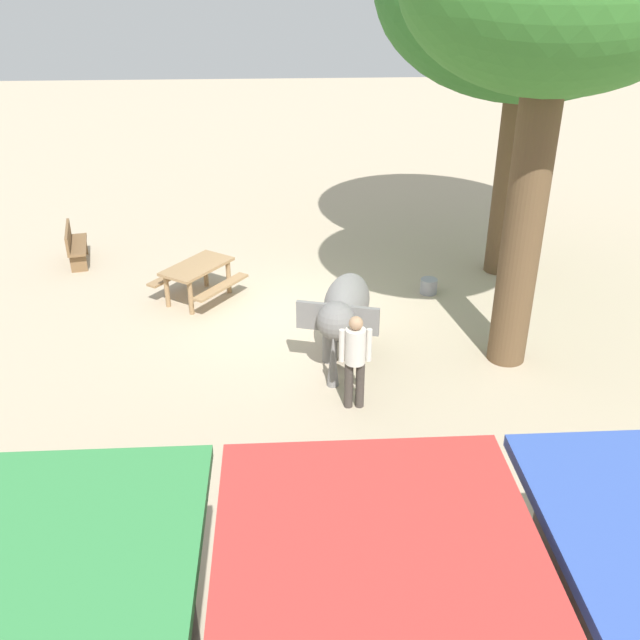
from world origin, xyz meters
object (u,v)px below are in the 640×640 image
Objects in this scene: picnic_table_near at (198,274)px; feed_bucket at (429,286)px; wooden_bench at (74,244)px; person_handler at (355,355)px; elephant at (345,311)px.

feed_bucket is (-4.87, -0.03, -0.43)m from picnic_table_near.
wooden_bench is at bearing -14.78° from feed_bucket.
picnic_table_near is (2.85, -4.11, -0.36)m from person_handler.
elephant is 1.58m from person_handler.
feed_bucket is at bearing -24.87° from person_handler.
person_handler reaches higher than wooden_bench.
elephant is at bearing 2.00° from person_handler.
person_handler is 1.11× the size of wooden_bench.
picnic_table_near is at bearing 0.35° from feed_bucket.
picnic_table_near is (2.83, -2.53, -0.33)m from elephant.
person_handler reaches higher than feed_bucket.
feed_bucket is at bearing 157.32° from elephant.
wooden_bench is (5.87, -4.64, -0.45)m from elephant.
elephant is 3.36m from feed_bucket.
wooden_bench reaches higher than feed_bucket.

